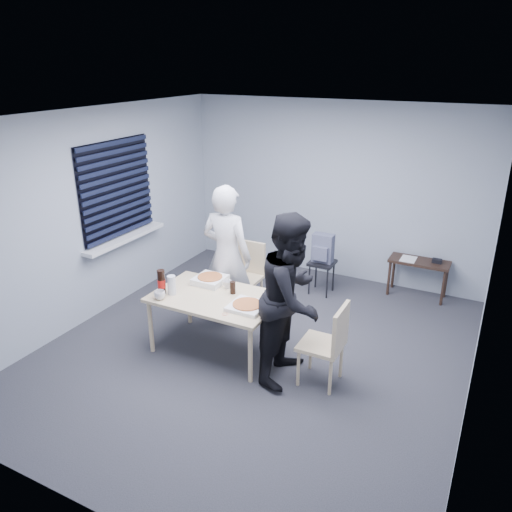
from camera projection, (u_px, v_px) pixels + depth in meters
The scene contains 19 objects.
room at pixel (119, 197), 6.46m from camera, with size 5.00×5.00×5.00m.
dining_table at pixel (216, 301), 5.53m from camera, with size 1.38×0.88×0.67m.
chair_far at pixel (247, 271), 6.58m from camera, with size 0.42×0.42×0.89m.
chair_right at pixel (330, 340), 4.96m from camera, with size 0.42×0.42×0.89m.
person_white at pixel (227, 256), 6.05m from camera, with size 0.65×0.42×1.77m, color silver.
person_black at pixel (292, 298), 4.99m from camera, with size 0.86×0.47×1.77m, color black.
side_table at pixel (419, 266), 6.87m from camera, with size 0.80×0.36×0.54m.
stool at pixel (322, 269), 7.00m from camera, with size 0.34×0.34×0.48m.
backpack at pixel (323, 249), 6.88m from camera, with size 0.29×0.21×0.40m.
pizza_box_a at pixel (210, 280), 5.82m from camera, with size 0.34×0.34×0.08m.
pizza_box_b at pixel (247, 306), 5.24m from camera, with size 0.36×0.36×0.05m.
mug_a at pixel (160, 295), 5.42m from camera, with size 0.12×0.12×0.10m, color silver.
mug_b at pixel (227, 284), 5.69m from camera, with size 0.10×0.10×0.09m, color silver.
cola_glass at pixel (233, 288), 5.55m from camera, with size 0.06×0.06×0.14m, color black.
soda_bottle at pixel (161, 282), 5.52m from camera, with size 0.09×0.09×0.28m.
plastic_cups at pixel (172, 285), 5.52m from camera, with size 0.09×0.09×0.22m, color silver.
rubber_band at pixel (225, 314), 5.12m from camera, with size 0.06×0.06×0.00m, color red.
papers at pixel (408, 259), 6.89m from camera, with size 0.20×0.27×0.00m, color white.
black_box at pixel (437, 261), 6.76m from camera, with size 0.12×0.09×0.05m, color black.
Camera 1 is at (2.24, -4.38, 3.12)m, focal length 35.00 mm.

